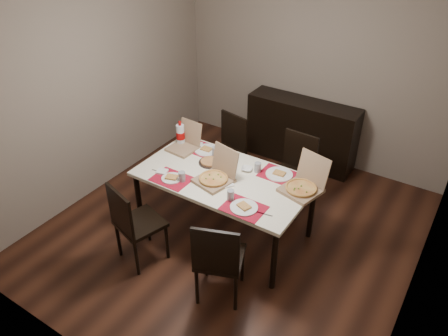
{
  "coord_description": "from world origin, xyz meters",
  "views": [
    {
      "loc": [
        1.97,
        -3.24,
        3.31
      ],
      "look_at": [
        -0.07,
        -0.08,
        0.85
      ],
      "focal_mm": 35.0,
      "sensor_mm": 36.0,
      "label": 1
    }
  ],
  "objects_px": {
    "sideboard": "(301,132)",
    "chair_near_right": "(218,258)",
    "dip_bowl": "(247,169)",
    "chair_far_right": "(294,169)",
    "pizza_box_center": "(216,176)",
    "chair_near_left": "(133,222)",
    "dining_table": "(224,181)",
    "soda_bottle": "(180,135)",
    "chair_far_left": "(228,148)"
  },
  "relations": [
    {
      "from": "sideboard",
      "to": "pizza_box_center",
      "type": "bearing_deg",
      "value": -92.7
    },
    {
      "from": "chair_near_left",
      "to": "chair_far_right",
      "type": "relative_size",
      "value": 1.0
    },
    {
      "from": "chair_near_left",
      "to": "soda_bottle",
      "type": "relative_size",
      "value": 3.12
    },
    {
      "from": "sideboard",
      "to": "dining_table",
      "type": "bearing_deg",
      "value": -92.15
    },
    {
      "from": "chair_near_left",
      "to": "soda_bottle",
      "type": "distance_m",
      "value": 1.24
    },
    {
      "from": "pizza_box_center",
      "to": "chair_near_left",
      "type": "bearing_deg",
      "value": -123.21
    },
    {
      "from": "sideboard",
      "to": "chair_far_right",
      "type": "bearing_deg",
      "value": -70.36
    },
    {
      "from": "chair_near_right",
      "to": "soda_bottle",
      "type": "height_order",
      "value": "soda_bottle"
    },
    {
      "from": "soda_bottle",
      "to": "pizza_box_center",
      "type": "bearing_deg",
      "value": -28.15
    },
    {
      "from": "dining_table",
      "to": "pizza_box_center",
      "type": "distance_m",
      "value": 0.17
    },
    {
      "from": "chair_near_left",
      "to": "pizza_box_center",
      "type": "xyz_separation_m",
      "value": [
        0.49,
        0.74,
        0.29
      ]
    },
    {
      "from": "sideboard",
      "to": "chair_near_left",
      "type": "xyz_separation_m",
      "value": [
        -0.58,
        -2.72,
        0.06
      ]
    },
    {
      "from": "soda_bottle",
      "to": "chair_near_right",
      "type": "bearing_deg",
      "value": -41.54
    },
    {
      "from": "soda_bottle",
      "to": "dip_bowl",
      "type": "bearing_deg",
      "value": -3.81
    },
    {
      "from": "chair_far_right",
      "to": "dip_bowl",
      "type": "height_order",
      "value": "chair_far_right"
    },
    {
      "from": "sideboard",
      "to": "dip_bowl",
      "type": "bearing_deg",
      "value": -87.36
    },
    {
      "from": "chair_far_right",
      "to": "soda_bottle",
      "type": "bearing_deg",
      "value": -154.16
    },
    {
      "from": "chair_far_right",
      "to": "pizza_box_center",
      "type": "height_order",
      "value": "pizza_box_center"
    },
    {
      "from": "sideboard",
      "to": "chair_near_left",
      "type": "distance_m",
      "value": 2.78
    },
    {
      "from": "dining_table",
      "to": "chair_far_left",
      "type": "distance_m",
      "value": 1.01
    },
    {
      "from": "dining_table",
      "to": "chair_far_right",
      "type": "xyz_separation_m",
      "value": [
        0.42,
        0.87,
        -0.17
      ]
    },
    {
      "from": "chair_far_right",
      "to": "pizza_box_center",
      "type": "distance_m",
      "value": 1.12
    },
    {
      "from": "chair_near_right",
      "to": "pizza_box_center",
      "type": "distance_m",
      "value": 0.91
    },
    {
      "from": "chair_near_left",
      "to": "soda_bottle",
      "type": "bearing_deg",
      "value": 103.33
    },
    {
      "from": "dining_table",
      "to": "chair_near_right",
      "type": "bearing_deg",
      "value": -60.25
    },
    {
      "from": "chair_far_right",
      "to": "dining_table",
      "type": "bearing_deg",
      "value": -115.86
    },
    {
      "from": "sideboard",
      "to": "chair_far_right",
      "type": "relative_size",
      "value": 1.61
    },
    {
      "from": "dining_table",
      "to": "chair_near_left",
      "type": "xyz_separation_m",
      "value": [
        -0.51,
        -0.86,
        -0.17
      ]
    },
    {
      "from": "dining_table",
      "to": "chair_far_left",
      "type": "xyz_separation_m",
      "value": [
        -0.5,
        0.86,
        -0.17
      ]
    },
    {
      "from": "pizza_box_center",
      "to": "chair_far_right",
      "type": "bearing_deg",
      "value": 65.8
    },
    {
      "from": "chair_far_right",
      "to": "chair_far_left",
      "type": "bearing_deg",
      "value": -179.27
    },
    {
      "from": "dip_bowl",
      "to": "pizza_box_center",
      "type": "bearing_deg",
      "value": -116.01
    },
    {
      "from": "dining_table",
      "to": "chair_near_right",
      "type": "height_order",
      "value": "chair_near_right"
    },
    {
      "from": "chair_far_left",
      "to": "sideboard",
      "type": "bearing_deg",
      "value": 60.32
    },
    {
      "from": "dining_table",
      "to": "dip_bowl",
      "type": "height_order",
      "value": "dip_bowl"
    },
    {
      "from": "pizza_box_center",
      "to": "dip_bowl",
      "type": "relative_size",
      "value": 3.71
    },
    {
      "from": "chair_far_right",
      "to": "soda_bottle",
      "type": "relative_size",
      "value": 3.12
    },
    {
      "from": "pizza_box_center",
      "to": "dip_bowl",
      "type": "xyz_separation_m",
      "value": [
        0.17,
        0.34,
        -0.04
      ]
    },
    {
      "from": "dining_table",
      "to": "soda_bottle",
      "type": "distance_m",
      "value": 0.86
    },
    {
      "from": "chair_far_left",
      "to": "soda_bottle",
      "type": "height_order",
      "value": "soda_bottle"
    },
    {
      "from": "chair_far_left",
      "to": "chair_near_left",
      "type": "bearing_deg",
      "value": -90.38
    },
    {
      "from": "dining_table",
      "to": "soda_bottle",
      "type": "bearing_deg",
      "value": 159.92
    },
    {
      "from": "sideboard",
      "to": "dip_bowl",
      "type": "relative_size",
      "value": 12.78
    },
    {
      "from": "chair_far_left",
      "to": "chair_far_right",
      "type": "distance_m",
      "value": 0.92
    },
    {
      "from": "chair_near_right",
      "to": "chair_far_left",
      "type": "bearing_deg",
      "value": 119.97
    },
    {
      "from": "soda_bottle",
      "to": "chair_far_left",
      "type": "bearing_deg",
      "value": 63.57
    },
    {
      "from": "sideboard",
      "to": "chair_near_right",
      "type": "height_order",
      "value": "chair_near_right"
    },
    {
      "from": "pizza_box_center",
      "to": "dining_table",
      "type": "bearing_deg",
      "value": 78.99
    },
    {
      "from": "chair_near_left",
      "to": "dip_bowl",
      "type": "bearing_deg",
      "value": 58.96
    },
    {
      "from": "chair_near_right",
      "to": "chair_far_left",
      "type": "height_order",
      "value": "same"
    }
  ]
}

